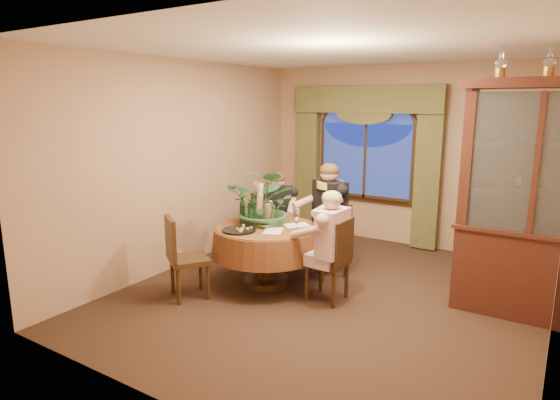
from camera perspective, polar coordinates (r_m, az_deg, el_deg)
The scene contains 32 objects.
floor at distance 5.68m, azimuth 6.20°, elevation -11.44°, with size 5.00×5.00×0.00m, color black.
wall_back at distance 7.60m, azimuth 14.78°, elevation 5.13°, with size 4.50×4.50×0.00m, color #A0775B.
ceiling at distance 5.25m, azimuth 6.91°, elevation 17.91°, with size 5.00×5.00×0.00m, color white.
window at distance 7.74m, azimuth 10.34°, elevation 4.70°, with size 1.62×0.10×1.32m, color navy, non-canonical shape.
arched_transom at distance 7.69m, azimuth 10.56°, elevation 10.48°, with size 1.60×0.06×0.44m, color navy, non-canonical shape.
drapery_left at distance 8.15m, azimuth 3.43°, elevation 4.37°, with size 0.38×0.14×2.32m, color #4B4823.
drapery_right at distance 7.39m, azimuth 17.59°, elevation 3.07°, with size 0.38×0.14×2.32m, color #4B4823.
swag_valance at distance 7.61m, azimuth 10.39°, elevation 11.98°, with size 2.45×0.16×0.42m, color #4B4823, non-canonical shape.
dining_table at distance 5.84m, azimuth -1.67°, elevation -6.76°, with size 1.36×1.36×0.75m, color maroon.
china_cabinet at distance 5.46m, azimuth 28.52°, elevation -0.19°, with size 1.52×0.60×2.47m, color black.
oil_lamp_left at distance 5.42m, azimuth 25.34°, elevation 15.05°, with size 0.11×0.11×0.34m, color #A5722D, non-canonical shape.
oil_lamp_center at distance 5.38m, azimuth 30.04°, elevation 14.64°, with size 0.11×0.11×0.34m, color #A5722D, non-canonical shape.
chair_right at distance 5.39m, azimuth 5.78°, elevation -7.25°, with size 0.42×0.42×0.96m, color black.
chair_back_right at distance 6.15m, azimuth 5.89°, elevation -4.82°, with size 0.42×0.42×0.96m, color black.
chair_back at distance 6.72m, azimuth -1.78°, elevation -3.33°, with size 0.42×0.42×0.96m, color black.
chair_front_left at distance 5.54m, azimuth -11.04°, elevation -6.89°, with size 0.42×0.42×0.96m, color black.
person_pink at distance 5.25m, azimuth 6.39°, elevation -5.82°, with size 0.47×0.43×1.30m, color #D0A2AB, non-canonical shape.
person_back at distance 6.59m, azimuth -0.29°, elevation -2.11°, with size 0.46×0.43×1.29m, color black, non-canonical shape.
person_scarf at distance 6.21m, azimuth 6.06°, elevation -2.22°, with size 0.53×0.48×1.47m, color black, non-canonical shape.
stoneware_vase at distance 5.84m, azimuth -1.47°, elevation -1.50°, with size 0.15×0.15×0.28m, color #9A7B61, non-canonical shape.
centerpiece_plant at distance 5.75m, azimuth -1.67°, elevation 3.03°, with size 0.94×1.04×0.81m, color #2F542F.
olive_bowl at distance 5.65m, azimuth -1.95°, elevation -3.16°, with size 0.16×0.16×0.05m, color #465728.
cheese_platter at distance 5.53m, azimuth -5.01°, elevation -3.68°, with size 0.40×0.40×0.02m, color black.
wine_bottle_0 at distance 6.00m, azimuth -3.21°, elevation -0.92°, with size 0.07×0.07×0.33m, color black.
wine_bottle_1 at distance 5.85m, azimuth -4.61°, elevation -1.27°, with size 0.07×0.07×0.33m, color black.
wine_bottle_2 at distance 5.70m, azimuth -3.59°, elevation -1.60°, with size 0.07×0.07×0.33m, color black.
wine_bottle_3 at distance 5.99m, azimuth -4.66°, elevation -0.96°, with size 0.07×0.07×0.33m, color tan.
tasting_paper_0 at distance 5.51m, azimuth -0.83°, elevation -3.77°, with size 0.21×0.30×0.00m, color white.
tasting_paper_1 at distance 5.77m, azimuth 2.05°, elevation -3.08°, with size 0.21×0.30×0.00m, color white.
wine_glass_person_pink at distance 5.45m, azimuth 2.01°, elevation -3.03°, with size 0.07×0.07×0.18m, color silver, non-canonical shape.
wine_glass_person_back at distance 6.14m, azimuth -0.93°, elevation -1.32°, with size 0.07×0.07×0.18m, color silver, non-canonical shape.
wine_glass_person_scarf at distance 5.92m, azimuth 2.16°, elevation -1.82°, with size 0.07×0.07×0.18m, color silver, non-canonical shape.
Camera 1 is at (2.25, -4.71, 2.24)m, focal length 30.00 mm.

